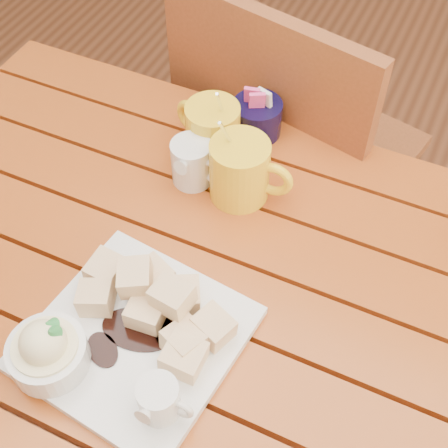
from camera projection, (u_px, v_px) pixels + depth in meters
The scene contains 7 objects.
table at pixel (201, 317), 1.03m from camera, with size 1.20×0.79×0.75m.
dessert_plate at pixel (118, 336), 0.85m from camera, with size 0.30×0.30×0.11m.
coffee_mug_left at pixel (211, 130), 1.07m from camera, with size 0.13×0.09×0.16m.
coffee_mug_right at pixel (241, 170), 1.01m from camera, with size 0.14×0.10×0.16m.
cream_pitcher at pixel (193, 162), 1.04m from camera, with size 0.10×0.08×0.08m.
sugar_caddy at pixel (257, 117), 1.12m from camera, with size 0.09×0.09×0.10m.
chair_far at pixel (288, 153), 1.42m from camera, with size 0.53×0.53×0.95m.
Camera 1 is at (0.25, -0.46, 1.54)m, focal length 50.00 mm.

